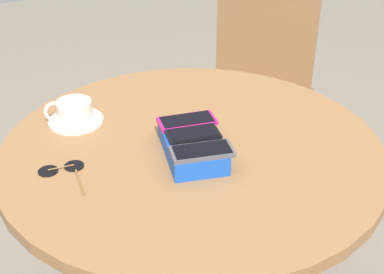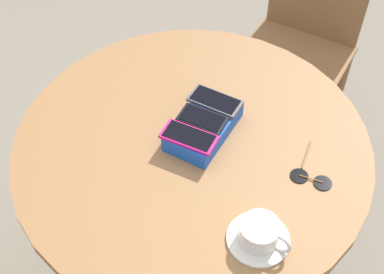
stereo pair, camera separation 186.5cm
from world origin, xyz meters
The scene contains 10 objects.
ground_plane centered at (0.00, 0.00, 0.00)m, with size 8.00×8.00×0.00m, color gray.
round_table centered at (0.00, 0.00, 0.59)m, with size 0.91×0.91×0.74m.
phone_box centered at (-0.04, 0.02, 0.76)m, with size 0.23×0.17×0.05m.
phone_gray centered at (-0.11, 0.03, 0.79)m, with size 0.09×0.15×0.01m.
phone_black centered at (-0.04, 0.02, 0.79)m, with size 0.09×0.13×0.01m.
phone_magenta centered at (0.03, 0.00, 0.79)m, with size 0.09×0.15×0.01m.
saucer centered at (0.23, 0.22, 0.74)m, with size 0.14×0.14×0.01m, color silver.
coffee_cup centered at (0.23, 0.22, 0.77)m, with size 0.09×0.12×0.06m.
sunglasses centered at (0.03, 0.30, 0.74)m, with size 0.14×0.10×0.01m.
chair_near_window centered at (-0.80, 0.20, 0.45)m, with size 0.47×0.47×0.86m.
Camera 2 is at (0.84, 0.24, 1.78)m, focal length 50.00 mm.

